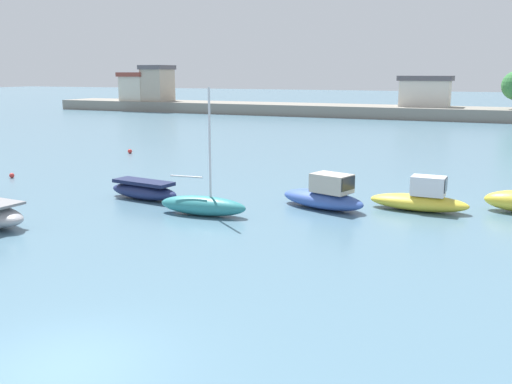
# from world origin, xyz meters

# --- Properties ---
(ground_plane) EXTENTS (400.00, 400.00, 0.00)m
(ground_plane) POSITION_xyz_m (0.00, 0.00, 0.00)
(ground_plane) COLOR slate
(moored_boat_2) EXTENTS (4.30, 1.88, 0.96)m
(moored_boat_2) POSITION_xyz_m (-8.27, 14.91, 0.46)
(moored_boat_2) COLOR navy
(moored_boat_2) RESTS_ON ground
(moored_boat_3) EXTENTS (4.22, 1.50, 5.71)m
(moored_boat_3) POSITION_xyz_m (-3.88, 13.18, 0.47)
(moored_boat_3) COLOR teal
(moored_boat_3) RESTS_ON ground
(moored_boat_4) EXTENTS (4.70, 2.92, 1.70)m
(moored_boat_4) POSITION_xyz_m (0.77, 16.65, 0.62)
(moored_boat_4) COLOR #3856A8
(moored_boat_4) RESTS_ON ground
(moored_boat_5) EXTENTS (4.55, 1.57, 1.65)m
(moored_boat_5) POSITION_xyz_m (5.00, 18.03, 0.55)
(moored_boat_5) COLOR yellow
(moored_boat_5) RESTS_ON ground
(mooring_buoy_1) EXTENTS (0.35, 0.35, 0.35)m
(mooring_buoy_1) POSITION_xyz_m (-19.07, 28.61, 0.17)
(mooring_buoy_1) COLOR red
(mooring_buoy_1) RESTS_ON ground
(mooring_buoy_3) EXTENTS (0.30, 0.30, 0.30)m
(mooring_buoy_3) POSITION_xyz_m (-19.15, 16.67, 0.15)
(mooring_buoy_3) COLOR red
(mooring_buoy_3) RESTS_ON ground
(distant_shoreline) EXTENTS (127.62, 8.23, 7.68)m
(distant_shoreline) POSITION_xyz_m (-3.79, 74.55, 1.64)
(distant_shoreline) COLOR gray
(distant_shoreline) RESTS_ON ground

